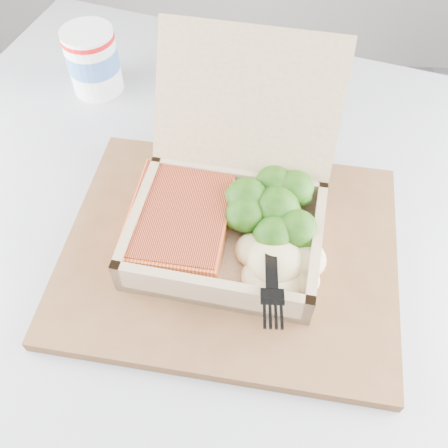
# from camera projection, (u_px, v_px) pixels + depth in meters

# --- Properties ---
(cafe_table) EXTENTS (1.06, 1.06, 0.75)m
(cafe_table) POSITION_uv_depth(u_px,v_px,m) (204.00, 331.00, 0.71)
(cafe_table) COLOR black
(cafe_table) RESTS_ON floor
(serving_tray) EXTENTS (0.39, 0.33, 0.02)m
(serving_tray) POSITION_uv_depth(u_px,v_px,m) (230.00, 251.00, 0.55)
(serving_tray) COLOR brown
(serving_tray) RESTS_ON cafe_table
(takeout_container) EXTENTS (0.23, 0.26, 0.17)m
(takeout_container) POSITION_uv_depth(u_px,v_px,m) (233.00, 193.00, 0.53)
(takeout_container) COLOR tan
(takeout_container) RESTS_ON serving_tray
(salmon_fillet) EXTENTS (0.12, 0.15, 0.03)m
(salmon_fillet) POSITION_uv_depth(u_px,v_px,m) (180.00, 219.00, 0.54)
(salmon_fillet) COLOR orange
(salmon_fillet) RESTS_ON takeout_container
(broccoli_pile) EXTENTS (0.12, 0.12, 0.04)m
(broccoli_pile) POSITION_uv_depth(u_px,v_px,m) (276.00, 211.00, 0.54)
(broccoli_pile) COLOR #397319
(broccoli_pile) RESTS_ON takeout_container
(mashed_potatoes) EXTENTS (0.10, 0.08, 0.03)m
(mashed_potatoes) POSITION_uv_depth(u_px,v_px,m) (275.00, 260.00, 0.50)
(mashed_potatoes) COLOR tan
(mashed_potatoes) RESTS_ON takeout_container
(plastic_fork) EXTENTS (0.02, 0.16, 0.02)m
(plastic_fork) POSITION_uv_depth(u_px,v_px,m) (271.00, 232.00, 0.51)
(plastic_fork) COLOR black
(plastic_fork) RESTS_ON mashed_potatoes
(paper_cup) EXTENTS (0.07, 0.07, 0.09)m
(paper_cup) POSITION_uv_depth(u_px,v_px,m) (92.00, 59.00, 0.69)
(paper_cup) COLOR white
(paper_cup) RESTS_ON cafe_table
(receipt) EXTENTS (0.09, 0.14, 0.00)m
(receipt) POSITION_uv_depth(u_px,v_px,m) (293.00, 134.00, 0.67)
(receipt) COLOR silver
(receipt) RESTS_ON cafe_table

